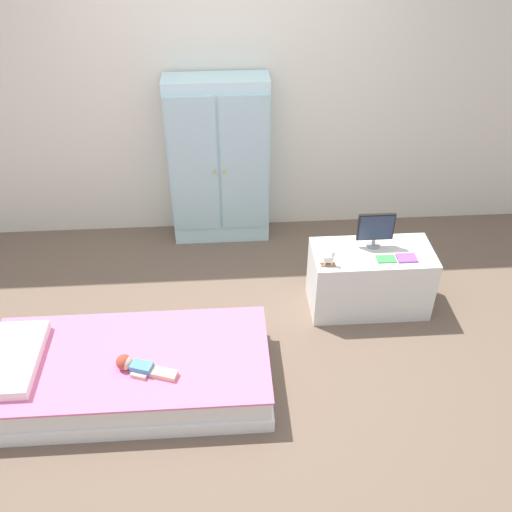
{
  "coord_description": "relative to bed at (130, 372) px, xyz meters",
  "views": [
    {
      "loc": [
        -0.04,
        -2.87,
        2.93
      ],
      "look_at": [
        0.17,
        0.28,
        0.57
      ],
      "focal_mm": 39.98,
      "sensor_mm": 36.0,
      "label": 1
    }
  ],
  "objects": [
    {
      "name": "ground_plane",
      "position": [
        0.68,
        0.33,
        -0.14
      ],
      "size": [
        10.0,
        10.0,
        0.02
      ],
      "primitive_type": "cube",
      "color": "brown"
    },
    {
      "name": "back_wall",
      "position": [
        0.68,
        1.91,
        1.22
      ],
      "size": [
        6.4,
        0.05,
        2.7
      ],
      "primitive_type": "cube",
      "color": "silver",
      "rests_on": "ground_plane"
    },
    {
      "name": "bed",
      "position": [
        0.0,
        0.0,
        0.0
      ],
      "size": [
        1.8,
        0.85,
        0.27
      ],
      "color": "white",
      "rests_on": "ground_plane"
    },
    {
      "name": "pillow",
      "position": [
        -0.7,
        0.0,
        0.17
      ],
      "size": [
        0.32,
        0.61,
        0.07
      ],
      "primitive_type": "cube",
      "color": "white",
      "rests_on": "bed"
    },
    {
      "name": "doll",
      "position": [
        0.06,
        -0.11,
        0.17
      ],
      "size": [
        0.38,
        0.19,
        0.1
      ],
      "color": "#4C84C6",
      "rests_on": "bed"
    },
    {
      "name": "wardrobe",
      "position": [
        0.62,
        1.72,
        0.59
      ],
      "size": [
        0.82,
        0.31,
        1.44
      ],
      "color": "silver",
      "rests_on": "ground_plane"
    },
    {
      "name": "tv_stand",
      "position": [
        1.71,
        0.69,
        0.12
      ],
      "size": [
        0.88,
        0.43,
        0.5
      ],
      "primitive_type": "cube",
      "color": "silver",
      "rests_on": "ground_plane"
    },
    {
      "name": "tv_monitor",
      "position": [
        1.72,
        0.76,
        0.53
      ],
      "size": [
        0.26,
        0.1,
        0.27
      ],
      "color": "#99999E",
      "rests_on": "tv_stand"
    },
    {
      "name": "rocking_horse_toy",
      "position": [
        1.36,
        0.56,
        0.43
      ],
      "size": [
        0.1,
        0.04,
        0.12
      ],
      "color": "#8E6642",
      "rests_on": "tv_stand"
    },
    {
      "name": "book_green",
      "position": [
        1.78,
        0.59,
        0.38
      ],
      "size": [
        0.14,
        0.09,
        0.01
      ],
      "primitive_type": "cube",
      "color": "#429E51",
      "rests_on": "tv_stand"
    },
    {
      "name": "book_purple",
      "position": [
        1.92,
        0.59,
        0.38
      ],
      "size": [
        0.14,
        0.1,
        0.01
      ],
      "primitive_type": "cube",
      "color": "#8E51B2",
      "rests_on": "tv_stand"
    }
  ]
}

